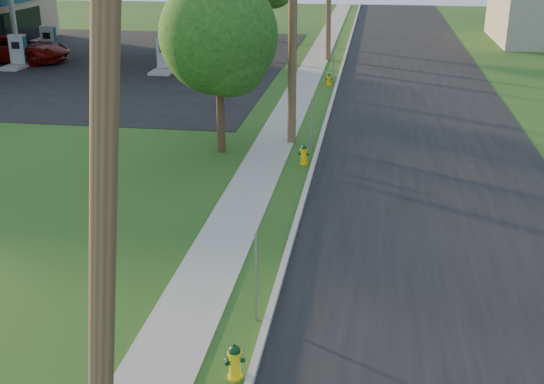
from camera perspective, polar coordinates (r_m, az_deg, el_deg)
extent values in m
cube|color=black|center=(19.55, 14.07, -2.43)|extent=(8.00, 120.00, 0.02)
cube|color=#A4A296|center=(19.50, 2.33, -1.63)|extent=(0.15, 120.00, 0.15)
cube|color=#9B978C|center=(19.77, -2.72, -1.50)|extent=(1.50, 120.00, 0.03)
cube|color=black|center=(44.58, -16.22, 10.43)|extent=(26.00, 28.00, 0.02)
cylinder|color=brown|center=(8.04, -13.93, -0.23)|extent=(1.31, 0.32, 9.48)
cylinder|color=brown|center=(25.22, 1.76, 14.91)|extent=(0.32, 0.32, 9.80)
cube|color=gray|center=(13.94, -1.32, -7.15)|extent=(0.05, 0.04, 2.00)
cube|color=gray|center=(24.88, 3.33, 5.65)|extent=(0.05, 0.04, 2.00)
cube|color=gray|center=(36.76, 5.17, 10.62)|extent=(0.05, 0.04, 2.00)
cylinder|color=silver|center=(49.60, -20.94, 14.11)|extent=(0.36, 0.36, 5.50)
cylinder|color=silver|center=(37.97, -5.20, 13.63)|extent=(0.36, 0.36, 5.50)
cylinder|color=silver|center=(44.37, -3.15, 14.74)|extent=(0.36, 0.36, 5.50)
cube|color=#A4A296|center=(43.92, -20.31, 9.92)|extent=(1.20, 3.20, 0.18)
cube|color=#9EA0A3|center=(43.77, -20.47, 11.15)|extent=(0.90, 0.50, 1.70)
cube|color=#07465B|center=(43.77, -20.47, 11.15)|extent=(0.94, 0.40, 1.50)
cube|color=black|center=(43.50, -20.68, 11.40)|extent=(0.50, 0.02, 0.40)
cube|color=#A4A296|center=(40.42, -8.84, 10.09)|extent=(1.20, 3.20, 0.18)
cube|color=#9EA0A3|center=(40.26, -8.92, 11.44)|extent=(0.90, 0.50, 1.70)
cube|color=#07465B|center=(40.26, -8.92, 11.44)|extent=(0.94, 0.40, 1.50)
cube|color=black|center=(39.96, -9.05, 11.72)|extent=(0.50, 0.02, 0.40)
cube|color=#A4A296|center=(47.42, -18.04, 10.92)|extent=(1.20, 3.20, 0.18)
cube|color=#9EA0A3|center=(47.27, -18.18, 12.06)|extent=(0.90, 0.50, 1.70)
cube|color=#07465B|center=(47.27, -18.18, 12.06)|extent=(0.94, 0.40, 1.50)
cube|color=black|center=(47.00, -18.35, 12.31)|extent=(0.50, 0.02, 0.40)
cube|color=#A4A296|center=(44.19, -7.31, 11.09)|extent=(1.20, 3.20, 0.18)
cube|color=#9EA0A3|center=(44.04, -7.37, 12.32)|extent=(0.90, 0.50, 1.70)
cube|color=#07465B|center=(44.04, -7.37, 12.32)|extent=(0.94, 0.40, 1.50)
cube|color=black|center=(43.75, -7.48, 12.59)|extent=(0.50, 0.02, 0.40)
cylinder|color=gray|center=(31.58, -4.25, 11.71)|extent=(0.24, 0.24, 5.00)
cylinder|color=#3D2D1C|center=(24.69, -4.32, 6.99)|extent=(0.30, 0.30, 3.24)
sphere|color=#154B11|center=(24.20, -4.49, 12.95)|extent=(4.14, 4.14, 4.14)
sphere|color=#154B11|center=(23.92, -3.66, 11.31)|extent=(2.85, 2.85, 2.85)
cylinder|color=#3D2D1C|center=(51.18, -0.29, 14.50)|extent=(0.30, 0.30, 3.54)
cylinder|color=yellow|center=(12.80, -3.11, -15.16)|extent=(0.27, 0.27, 0.06)
cylinder|color=yellow|center=(12.65, -3.13, -14.22)|extent=(0.21, 0.21, 0.58)
cylinder|color=yellow|center=(12.50, -3.15, -13.28)|extent=(0.27, 0.27, 0.04)
sphere|color=#0C3312|center=(12.48, -3.16, -13.14)|extent=(0.22, 0.22, 0.22)
cylinder|color=#0C3312|center=(12.42, -3.17, -12.70)|extent=(0.05, 0.05, 0.06)
cylinder|color=#0C3312|center=(12.49, -3.06, -14.28)|extent=(0.14, 0.14, 0.11)
cylinder|color=#0C3312|center=(12.59, -3.76, -13.98)|extent=(0.12, 0.11, 0.09)
cylinder|color=#0C3312|center=(12.62, -2.51, -13.88)|extent=(0.12, 0.11, 0.09)
cylinder|color=yellow|center=(23.69, 2.67, 2.41)|extent=(0.28, 0.28, 0.06)
cylinder|color=yellow|center=(23.60, 2.68, 3.03)|extent=(0.22, 0.22, 0.59)
cylinder|color=yellow|center=(23.52, 2.69, 3.62)|extent=(0.28, 0.28, 0.04)
sphere|color=#0E3819|center=(23.51, 2.70, 3.71)|extent=(0.23, 0.23, 0.23)
cylinder|color=#0E3819|center=(23.48, 2.70, 3.99)|extent=(0.05, 0.05, 0.06)
cylinder|color=#0E3819|center=(23.45, 2.57, 3.11)|extent=(0.13, 0.14, 0.11)
cylinder|color=#0E3819|center=(23.62, 2.37, 3.25)|extent=(0.12, 0.11, 0.09)
cylinder|color=#0E3819|center=(23.53, 3.00, 3.17)|extent=(0.12, 0.11, 0.09)
cylinder|color=#FEBA00|center=(36.22, 4.78, 8.91)|extent=(0.25, 0.25, 0.05)
cylinder|color=#FEBA00|center=(36.17, 4.79, 9.28)|extent=(0.19, 0.19, 0.53)
cylinder|color=#FEBA00|center=(36.13, 4.80, 9.64)|extent=(0.25, 0.25, 0.04)
sphere|color=#0A3317|center=(36.12, 4.80, 9.69)|extent=(0.20, 0.20, 0.20)
cylinder|color=#0A3317|center=(36.10, 4.81, 9.86)|extent=(0.04, 0.04, 0.05)
cylinder|color=#0A3317|center=(36.04, 4.73, 9.35)|extent=(0.12, 0.13, 0.10)
cylinder|color=#0A3317|center=(36.20, 4.60, 9.41)|extent=(0.11, 0.10, 0.08)
cylinder|color=#0A3317|center=(36.12, 4.98, 9.37)|extent=(0.11, 0.10, 0.08)
imported|color=#670A05|center=(45.28, -20.33, 11.18)|extent=(6.28, 3.42, 1.67)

